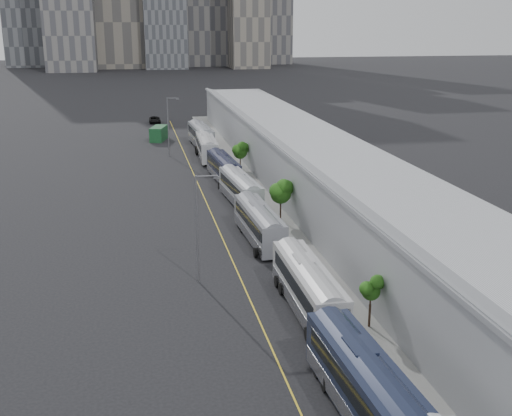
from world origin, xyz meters
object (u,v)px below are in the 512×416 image
object	(u,v)px
bus_2	(308,291)
shipping_container	(159,133)
bus_5	(223,170)
street_lamp_near	(199,222)
bus_4	(240,192)
bus_3	(259,227)
bus_6	(207,149)
bus_7	(201,137)
suv	(155,120)
bus_1	(368,396)
street_lamp_far	(169,123)

from	to	relation	value
bus_2	shipping_container	distance (m)	77.67
bus_5	street_lamp_near	bearing A→B (deg)	-104.80
bus_4	shipping_container	bearing A→B (deg)	94.93
shipping_container	bus_3	bearing A→B (deg)	-67.67
bus_3	bus_5	world-z (taller)	bus_3
bus_6	bus_7	world-z (taller)	bus_7
bus_3	bus_7	world-z (taller)	bus_7
bus_7	shipping_container	xyz separation A→B (m)	(-7.12, 7.71, -0.37)
street_lamp_near	suv	distance (m)	92.14
bus_3	bus_6	size ratio (longest dim) A/B	0.97
bus_4	bus_6	bearing A→B (deg)	87.25
bus_3	bus_4	bearing A→B (deg)	85.52
bus_7	bus_5	bearing A→B (deg)	-92.47
bus_1	bus_5	xyz separation A→B (m)	(0.35, 57.60, -0.16)
bus_3	street_lamp_near	size ratio (longest dim) A/B	1.35
street_lamp_far	suv	distance (m)	37.68
bus_6	street_lamp_near	bearing A→B (deg)	-95.43
bus_7	bus_3	bearing A→B (deg)	-92.93
bus_6	street_lamp_far	distance (m)	7.70
bus_1	bus_2	xyz separation A→B (m)	(0.63, 14.53, -0.07)
bus_1	bus_7	size ratio (longest dim) A/B	1.00
bus_7	street_lamp_near	distance (m)	62.73
bus_5	street_lamp_far	world-z (taller)	street_lamp_far
bus_1	bus_6	world-z (taller)	bus_1
shipping_container	bus_7	bearing A→B (deg)	-31.70
bus_1	shipping_container	distance (m)	92.09
bus_6	street_lamp_near	size ratio (longest dim) A/B	1.40
street_lamp_near	suv	xyz separation A→B (m)	(0.01, 92.03, -4.65)
street_lamp_near	bus_1	bearing A→B (deg)	-72.69
bus_7	street_lamp_far	bearing A→B (deg)	-131.28
street_lamp_near	suv	size ratio (longest dim) A/B	1.81
bus_4	suv	world-z (taller)	bus_4
bus_1	bus_3	size ratio (longest dim) A/B	1.08
bus_7	street_lamp_near	world-z (taller)	street_lamp_near
bus_5	bus_7	bearing A→B (deg)	87.06
street_lamp_far	bus_6	bearing A→B (deg)	-30.59
bus_3	bus_6	xyz separation A→B (m)	(-0.32, 41.96, 0.05)
bus_4	street_lamp_near	bearing A→B (deg)	-112.10
bus_3	bus_6	world-z (taller)	bus_6
suv	bus_1	bearing A→B (deg)	-86.81
bus_7	bus_1	bearing A→B (deg)	-93.05
street_lamp_far	shipping_container	xyz separation A→B (m)	(-1.14, 15.29, -4.22)
bus_5	street_lamp_near	xyz separation A→B (m)	(-7.17, -35.72, 3.85)
bus_3	bus_7	bearing A→B (deg)	87.57
street_lamp_near	street_lamp_far	xyz separation A→B (m)	(0.96, 54.66, 0.16)
bus_4	bus_6	xyz separation A→B (m)	(-0.81, 27.82, 0.05)
bus_5	suv	world-z (taller)	bus_5
bus_3	suv	distance (m)	83.00
bus_3	street_lamp_far	size ratio (longest dim) A/B	1.31
bus_3	bus_2	bearing A→B (deg)	-90.85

